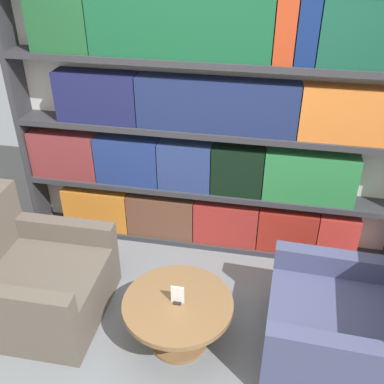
{
  "coord_description": "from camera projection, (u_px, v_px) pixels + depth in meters",
  "views": [
    {
      "loc": [
        0.52,
        -2.02,
        2.68
      ],
      "look_at": [
        -0.0,
        0.69,
        0.97
      ],
      "focal_mm": 42.0,
      "sensor_mm": 36.0,
      "label": 1
    }
  ],
  "objects": [
    {
      "name": "ground_plane",
      "position": [
        174.0,
        358.0,
        3.18
      ],
      "size": [
        14.0,
        14.0,
        0.0
      ],
      "primitive_type": "plane",
      "color": "slate"
    },
    {
      "name": "bookshelf",
      "position": [
        205.0,
        130.0,
        3.74
      ],
      "size": [
        3.36,
        0.3,
        2.3
      ],
      "color": "silver",
      "rests_on": "ground_plane"
    },
    {
      "name": "armchair_left",
      "position": [
        34.0,
        282.0,
        3.43
      ],
      "size": [
        0.96,
        0.93,
        0.89
      ],
      "rotation": [
        0.0,
        0.0,
        1.58
      ],
      "color": "brown",
      "rests_on": "ground_plane"
    },
    {
      "name": "armchair_right",
      "position": [
        345.0,
        327.0,
        3.05
      ],
      "size": [
        0.99,
        0.97,
        0.89
      ],
      "rotation": [
        0.0,
        0.0,
        -1.61
      ],
      "color": "#42476B",
      "rests_on": "ground_plane"
    },
    {
      "name": "coffee_table",
      "position": [
        177.0,
        313.0,
        3.16
      ],
      "size": [
        0.78,
        0.78,
        0.4
      ],
      "color": "brown",
      "rests_on": "ground_plane"
    },
    {
      "name": "table_sign",
      "position": [
        177.0,
        296.0,
        3.07
      ],
      "size": [
        0.09,
        0.06,
        0.14
      ],
      "color": "black",
      "rests_on": "coffee_table"
    }
  ]
}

